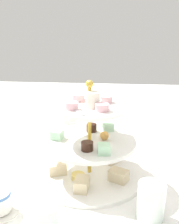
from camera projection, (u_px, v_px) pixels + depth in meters
name	position (u px, v px, depth m)	size (l,w,h in m)	color
ground_plane	(90.00, 175.00, 0.78)	(2.40, 2.40, 0.00)	white
tiered_serving_stand	(90.00, 149.00, 0.76)	(0.30, 0.30, 0.27)	white
water_glass_tall_right	(66.00, 123.00, 0.98)	(0.07, 0.07, 0.13)	silver
water_glass_short_left	(45.00, 219.00, 0.55)	(0.06, 0.06, 0.07)	silver
butter_knife_left	(168.00, 151.00, 0.92)	(0.17, 0.01, 0.00)	silver
water_glass_mid_back	(151.00, 201.00, 0.60)	(0.06, 0.06, 0.08)	silver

